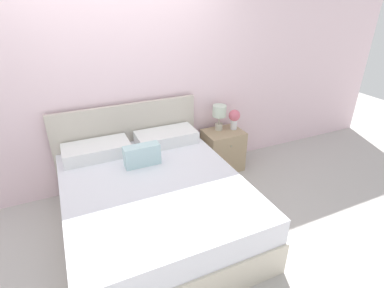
% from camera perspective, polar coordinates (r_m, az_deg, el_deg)
% --- Properties ---
extents(ground_plane, '(12.00, 12.00, 0.00)m').
position_cam_1_polar(ground_plane, '(3.99, -11.26, -6.73)').
color(ground_plane, '#BCB7B2').
extents(wall_back, '(8.00, 0.06, 2.60)m').
position_cam_1_polar(wall_back, '(3.53, -13.46, 11.80)').
color(wall_back, silver).
rests_on(wall_back, ground_plane).
extents(bed, '(1.70, 1.97, 1.04)m').
position_cam_1_polar(bed, '(3.08, -7.51, -10.59)').
color(bed, beige).
rests_on(bed, ground_plane).
extents(nightstand, '(0.50, 0.41, 0.55)m').
position_cam_1_polar(nightstand, '(4.06, 5.87, -1.18)').
color(nightstand, tan).
rests_on(nightstand, ground_plane).
extents(table_lamp, '(0.18, 0.18, 0.34)m').
position_cam_1_polar(table_lamp, '(3.90, 5.22, 5.83)').
color(table_lamp, beige).
rests_on(table_lamp, nightstand).
extents(flower_vase, '(0.15, 0.15, 0.27)m').
position_cam_1_polar(flower_vase, '(3.96, 8.09, 5.04)').
color(flower_vase, white).
rests_on(flower_vase, nightstand).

